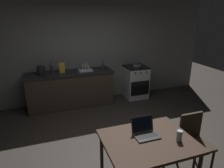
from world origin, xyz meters
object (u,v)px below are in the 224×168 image
at_px(stove_oven, 135,82).
at_px(bottle, 103,65).
at_px(frying_pan, 137,66).
at_px(drinking_glass, 179,136).
at_px(laptop, 145,132).
at_px(electric_kettle, 41,70).
at_px(cereal_box, 62,68).
at_px(dining_table, 148,144).
at_px(dish_rack, 85,69).
at_px(bottle_b, 52,68).
at_px(chair, 194,139).

distance_m(stove_oven, bottle, 1.13).
bearing_deg(frying_pan, stove_oven, 132.06).
distance_m(bottle, drinking_glass, 3.09).
height_order(laptop, electric_kettle, electric_kettle).
relative_size(bottle, cereal_box, 0.98).
height_order(dining_table, cereal_box, cereal_box).
relative_size(cereal_box, dish_rack, 0.74).
distance_m(cereal_box, bottle_b, 0.24).
bearing_deg(electric_kettle, bottle_b, 16.90).
height_order(stove_oven, chair, stove_oven).
distance_m(stove_oven, dining_table, 3.24).
xyz_separation_m(cereal_box, bottle_b, (-0.24, 0.06, -0.00)).
bearing_deg(frying_pan, dining_table, -113.36).
distance_m(drinking_glass, cereal_box, 3.35).
xyz_separation_m(frying_pan, bottle_b, (-2.26, 0.11, 0.10)).
xyz_separation_m(frying_pan, dish_rack, (-1.45, 0.03, 0.02)).
height_order(frying_pan, bottle_b, bottle_b).
relative_size(chair, dish_rack, 2.58).
height_order(bottle, dish_rack, bottle).
height_order(chair, drinking_glass, drinking_glass).
xyz_separation_m(chair, drinking_glass, (-0.49, -0.26, 0.32)).
relative_size(dining_table, frying_pan, 2.90).
xyz_separation_m(bottle, frying_pan, (1.00, 0.02, -0.09)).
distance_m(electric_kettle, bottle_b, 0.28).
bearing_deg(cereal_box, laptop, -75.26).
relative_size(dining_table, laptop, 3.60).
bearing_deg(bottle_b, frying_pan, -2.78).
relative_size(stove_oven, frying_pan, 2.29).
bearing_deg(bottle_b, dining_table, -72.16).
height_order(stove_oven, bottle_b, bottle_b).
xyz_separation_m(dining_table, bottle, (0.28, 2.94, 0.35)).
bearing_deg(dining_table, drinking_glass, -22.54).
relative_size(bottle, frying_pan, 0.62).
xyz_separation_m(drinking_glass, bottle_b, (-1.34, 3.21, 0.21)).
distance_m(stove_oven, electric_kettle, 2.56).
relative_size(stove_oven, dish_rack, 2.67).
distance_m(electric_kettle, drinking_glass, 3.53).
bearing_deg(chair, dining_table, 164.95).
bearing_deg(bottle, electric_kettle, 178.13).
relative_size(stove_oven, electric_kettle, 4.09).
xyz_separation_m(electric_kettle, dish_rack, (1.07, 0.00, -0.06)).
relative_size(dish_rack, bottle_b, 1.29).
bearing_deg(stove_oven, laptop, -113.35).
bearing_deg(frying_pan, electric_kettle, 179.32).
distance_m(bottle, dish_rack, 0.47).
distance_m(dining_table, bottle, 2.97).
bearing_deg(drinking_glass, cereal_box, 109.34).
bearing_deg(laptop, dish_rack, 102.11).
bearing_deg(chair, drinking_glass, -174.81).
bearing_deg(electric_kettle, cereal_box, 2.29).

